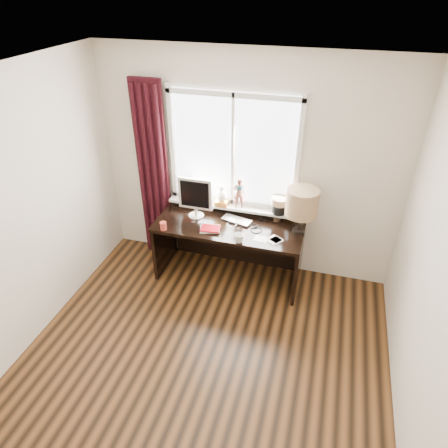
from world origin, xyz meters
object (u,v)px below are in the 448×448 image
(red_cup, at_px, (163,226))
(monitor, at_px, (195,195))
(mug, at_px, (239,238))
(laptop, at_px, (237,220))
(table_lamp, at_px, (302,203))
(desk, at_px, (231,238))

(red_cup, distance_m, monitor, 0.51)
(mug, distance_m, monitor, 0.76)
(mug, distance_m, red_cup, 0.87)
(red_cup, bearing_deg, mug, 0.00)
(laptop, relative_size, table_lamp, 0.66)
(red_cup, relative_size, monitor, 0.19)
(red_cup, bearing_deg, table_lamp, 14.50)
(mug, relative_size, desk, 0.06)
(laptop, relative_size, monitor, 0.71)
(monitor, height_order, table_lamp, table_lamp)
(laptop, relative_size, red_cup, 3.64)
(desk, distance_m, table_lamp, 0.99)
(desk, height_order, table_lamp, table_lamp)
(mug, relative_size, table_lamp, 0.20)
(desk, bearing_deg, monitor, -176.93)
(laptop, height_order, red_cup, red_cup)
(red_cup, height_order, monitor, monitor)
(red_cup, bearing_deg, laptop, 27.78)
(laptop, distance_m, red_cup, 0.85)
(desk, distance_m, monitor, 0.67)
(laptop, bearing_deg, mug, -58.21)
(red_cup, distance_m, table_lamp, 1.54)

